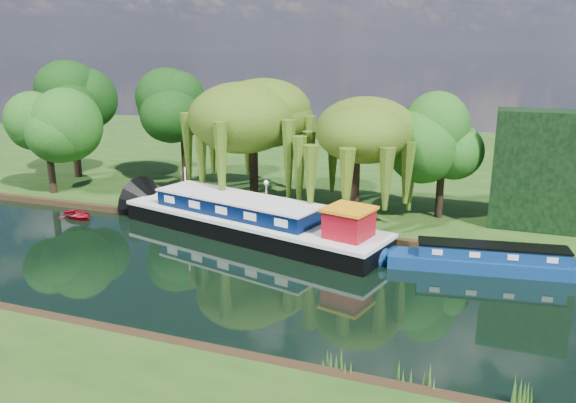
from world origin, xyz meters
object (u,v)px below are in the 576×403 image
at_px(white_cruiser, 438,265).
at_px(narrowboat, 491,261).
at_px(dutch_barge, 251,221).
at_px(red_dinghy, 78,218).

bearing_deg(white_cruiser, narrowboat, -109.53).
height_order(narrowboat, white_cruiser, narrowboat).
relative_size(dutch_barge, white_cruiser, 7.97).
distance_m(narrowboat, white_cruiser, 2.97).
xyz_separation_m(dutch_barge, white_cruiser, (12.56, -1.06, -1.04)).
distance_m(red_dinghy, white_cruiser, 26.50).
bearing_deg(dutch_barge, red_dinghy, -162.31).
distance_m(dutch_barge, white_cruiser, 12.64).
bearing_deg(white_cruiser, dutch_barge, 63.98).
bearing_deg(red_dinghy, white_cruiser, -70.35).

